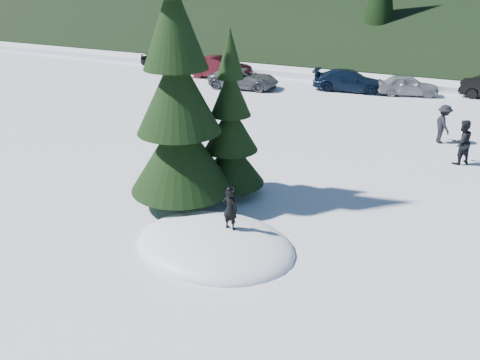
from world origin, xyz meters
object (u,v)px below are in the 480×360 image
at_px(car_1, 219,67).
at_px(child_skier, 230,209).
at_px(spruce_tall, 178,102).
at_px(spruce_short, 231,133).
at_px(car_2, 244,79).
at_px(car_3, 349,81).
at_px(adult_0, 461,142).
at_px(car_0, 163,60).
at_px(car_4, 408,85).
at_px(adult_2, 443,124).

bearing_deg(car_1, child_skier, -153.84).
bearing_deg(spruce_tall, child_skier, -30.67).
bearing_deg(spruce_tall, spruce_short, 54.46).
height_order(spruce_tall, child_skier, spruce_tall).
bearing_deg(spruce_short, car_2, 115.13).
bearing_deg(car_3, spruce_tall, 171.57).
distance_m(adult_0, car_0, 24.68).
bearing_deg(car_3, car_4, -89.80).
relative_size(adult_0, car_2, 0.39).
distance_m(car_0, car_2, 9.11).
bearing_deg(spruce_short, car_1, 120.49).
bearing_deg(child_skier, spruce_tall, -28.45).
xyz_separation_m(adult_2, car_1, (-15.54, 7.93, -0.09)).
xyz_separation_m(spruce_tall, car_4, (3.96, 18.72, -2.71)).
xyz_separation_m(car_1, car_2, (3.00, -2.14, -0.13)).
bearing_deg(adult_0, car_0, -72.29).
xyz_separation_m(adult_0, car_0, (-21.99, 11.19, -0.17)).
relative_size(child_skier, car_2, 0.26).
distance_m(adult_2, car_3, 10.28).
bearing_deg(car_1, car_3, -92.53).
xyz_separation_m(spruce_short, car_0, (-15.39, 17.59, -1.39)).
relative_size(spruce_short, adult_0, 3.06).
bearing_deg(child_skier, spruce_short, -60.23).
bearing_deg(spruce_short, car_0, 131.18).
bearing_deg(child_skier, adult_2, -107.79).
xyz_separation_m(adult_2, car_2, (-12.55, 5.79, -0.22)).
relative_size(car_1, car_2, 1.02).
xyz_separation_m(child_skier, car_4, (1.46, 20.20, -0.44)).
bearing_deg(car_1, spruce_tall, -157.90).
bearing_deg(car_1, car_2, -129.42).
bearing_deg(car_2, car_1, 46.22).
relative_size(spruce_tall, car_4, 2.39).
height_order(adult_2, car_2, adult_2).
bearing_deg(car_4, adult_2, -179.38).
relative_size(car_0, car_1, 0.90).
distance_m(spruce_tall, adult_2, 12.41).
relative_size(spruce_short, child_skier, 4.64).
relative_size(child_skier, car_4, 0.32).
xyz_separation_m(spruce_tall, child_skier, (2.51, -1.49, -2.26)).
bearing_deg(car_1, spruce_short, -153.42).
xyz_separation_m(car_0, car_4, (18.35, -0.28, -0.10)).
distance_m(child_skier, car_0, 26.55).
xyz_separation_m(car_2, car_3, (6.28, 2.36, 0.02)).
bearing_deg(car_0, car_1, -81.75).
distance_m(spruce_short, child_skier, 3.42).
bearing_deg(adult_2, car_3, 10.15).
distance_m(car_3, car_4, 3.52).
distance_m(spruce_tall, child_skier, 3.69).
bearing_deg(spruce_short, car_4, 80.29).
bearing_deg(car_3, child_skier, 178.93).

